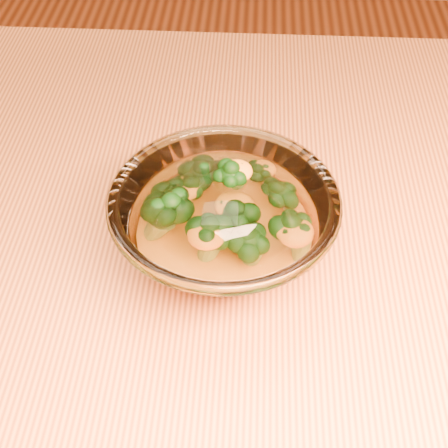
# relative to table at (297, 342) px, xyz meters

# --- Properties ---
(table) EXTENTS (1.20, 0.80, 0.75)m
(table) POSITION_rel_table_xyz_m (0.00, 0.00, 0.00)
(table) COLOR #D88140
(table) RESTS_ON ground
(glass_bowl) EXTENTS (0.19, 0.19, 0.08)m
(glass_bowl) POSITION_rel_table_xyz_m (-0.07, 0.02, 0.14)
(glass_bowl) COLOR white
(glass_bowl) RESTS_ON table
(cheese_sauce) EXTENTS (0.11, 0.11, 0.03)m
(cheese_sauce) POSITION_rel_table_xyz_m (-0.07, 0.02, 0.12)
(cheese_sauce) COLOR orange
(cheese_sauce) RESTS_ON glass_bowl
(broccoli_heap) EXTENTS (0.14, 0.11, 0.06)m
(broccoli_heap) POSITION_rel_table_xyz_m (-0.08, 0.02, 0.15)
(broccoli_heap) COLOR black
(broccoli_heap) RESTS_ON cheese_sauce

